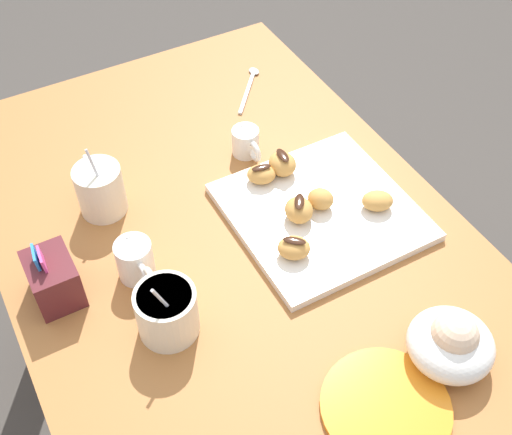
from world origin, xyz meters
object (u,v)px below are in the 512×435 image
Objects in this scene: saucer_orange_left at (386,407)px; beignet_1 at (377,201)px; dining_table at (228,274)px; beignet_3 at (261,174)px; coffee_mug_cream_right at (100,188)px; pastry_plate_square at (321,212)px; beignet_2 at (282,164)px; beignet_5 at (299,210)px; cream_pitcher_white at (135,260)px; beignet_4 at (294,248)px; coffee_mug_cream_left at (166,310)px; chocolate_sauce_pitcher at (246,141)px; sugar_caddy at (52,277)px; beignet_0 at (321,199)px; ice_cream_bowl at (451,342)px.

beignet_1 is at bearing -33.76° from saucer_orange_left.
beignet_3 is (0.06, -0.10, 0.17)m from dining_table.
pastry_plate_square is at bearing -121.55° from coffee_mug_cream_right.
beignet_5 is at bearing 163.38° from beignet_2.
coffee_mug_cream_right reaches higher than cream_pitcher_white.
dining_table is at bearing 67.91° from beignet_1.
beignet_2 is 1.01× the size of beignet_4.
coffee_mug_cream_left is 2.43× the size of beignet_5.
dining_table is at bearing 27.94° from beignet_4.
beignet_4 is (-0.27, 0.06, 0.00)m from chocolate_sauce_pitcher.
beignet_4 is at bearing 143.14° from beignet_5.
coffee_mug_cream_right reaches higher than pastry_plate_square.
sugar_caddy is (0.15, 0.13, -0.01)m from coffee_mug_cream_left.
saucer_orange_left is at bearing -174.34° from dining_table.
beignet_3 is at bearing -82.76° from sugar_caddy.
beignet_0 is (-0.20, -0.04, 0.00)m from chocolate_sauce_pitcher.
saucer_orange_left is at bearing 168.30° from beignet_5.
pastry_plate_square is 0.34m from coffee_mug_cream_left.
dining_table is at bearing -50.19° from coffee_mug_cream_left.
dining_table is 0.29m from coffee_mug_cream_right.
coffee_mug_cream_right reaches higher than coffee_mug_cream_left.
chocolate_sauce_pitcher is 0.57m from saucer_orange_left.
beignet_0 is at bearing -150.98° from beignet_3.
sugar_caddy is at bearing 49.96° from ice_cream_bowl.
coffee_mug_cream_left is at bearing 106.76° from beignet_5.
cream_pitcher_white is 0.43m from beignet_1.
beignet_1 reaches higher than dining_table.
coffee_mug_cream_left is at bearing 95.55° from beignet_1.
beignet_2 is (0.47, -0.11, 0.03)m from saucer_orange_left.
saucer_orange_left is 3.34× the size of beignet_2.
cream_pitcher_white is 1.92× the size of beignet_4.
saucer_orange_left is 3.99× the size of beignet_0.
coffee_mug_cream_right is 1.14× the size of ice_cream_bowl.
beignet_5 is (-0.21, 0.01, 0.01)m from chocolate_sauce_pitcher.
beignet_1 is (-0.08, -0.42, -0.01)m from cream_pitcher_white.
pastry_plate_square is at bearing -91.67° from beignet_5.
beignet_5 is at bearing -11.70° from saucer_orange_left.
beignet_4 is at bearing 155.07° from beignet_2.
beignet_0 is at bearing -169.09° from chocolate_sauce_pitcher.
coffee_mug_cream_left is at bearing 105.25° from beignet_0.
cream_pitcher_white is (-0.17, 0.00, -0.01)m from coffee_mug_cream_right.
ice_cream_bowl reaches higher than pastry_plate_square.
ice_cream_bowl is at bearing -178.90° from pastry_plate_square.
chocolate_sauce_pitcher is at bearing 26.36° from beignet_1.
coffee_mug_cream_left is at bearing 180.00° from coffee_mug_cream_right.
beignet_1 is (0.31, -0.21, 0.03)m from saucer_orange_left.
beignet_2 is at bearing 32.32° from beignet_1.
coffee_mug_cream_right is at bearing 32.30° from ice_cream_bowl.
beignet_4 is at bearing -109.18° from sugar_caddy.
ice_cream_bowl is at bearing -177.44° from beignet_2.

